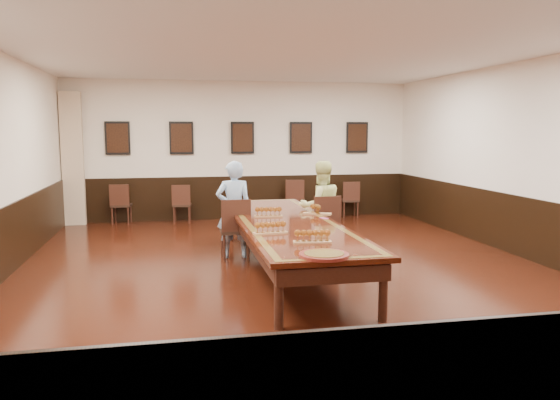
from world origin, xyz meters
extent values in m
cube|color=black|center=(0.00, 0.00, -0.01)|extent=(8.00, 10.00, 0.02)
cube|color=white|center=(0.00, 0.00, 3.21)|extent=(8.00, 10.00, 0.02)
cube|color=#F3E2CB|center=(0.00, 5.01, 1.60)|extent=(8.00, 0.02, 3.20)
cube|color=#F3E2CB|center=(0.00, -5.01, 1.60)|extent=(8.00, 0.02, 3.20)
cube|color=#F3E2CB|center=(4.01, 0.00, 1.60)|extent=(0.02, 10.00, 3.20)
imported|color=#5594D4|center=(-0.66, 1.02, 0.79)|extent=(0.58, 0.38, 1.59)
imported|color=#F6FA9C|center=(0.84, 1.13, 0.78)|extent=(0.82, 0.67, 1.56)
cube|color=#CF459E|center=(0.60, 0.11, 0.76)|extent=(0.12, 0.15, 0.01)
cube|color=#CAAC8B|center=(-3.75, 4.82, 1.45)|extent=(0.45, 0.18, 2.90)
cube|color=black|center=(0.00, 4.98, 0.50)|extent=(7.98, 0.04, 1.00)
cube|color=black|center=(3.98, 0.00, 0.50)|extent=(0.04, 9.98, 1.00)
cube|color=black|center=(0.00, 0.00, 0.72)|extent=(1.40, 5.00, 0.06)
cube|color=olive|center=(0.00, 0.00, 0.75)|extent=(1.28, 4.88, 0.00)
cube|color=black|center=(0.00, 0.00, 0.75)|extent=(1.10, 4.70, 0.00)
cube|color=black|center=(0.00, 0.00, 0.57)|extent=(1.25, 4.85, 0.18)
cylinder|color=black|center=(-0.58, -2.32, 0.34)|extent=(0.10, 0.10, 0.69)
cylinder|color=black|center=(0.58, -2.32, 0.34)|extent=(0.10, 0.10, 0.69)
cylinder|color=black|center=(-0.58, 2.32, 0.34)|extent=(0.10, 0.10, 0.69)
cylinder|color=black|center=(0.58, 2.32, 0.34)|extent=(0.10, 0.10, 0.69)
cube|color=black|center=(-2.80, 4.94, 1.90)|extent=(0.54, 0.03, 0.74)
cube|color=black|center=(-2.80, 4.92, 1.90)|extent=(0.46, 0.01, 0.64)
cube|color=black|center=(-1.40, 4.94, 1.90)|extent=(0.54, 0.03, 0.74)
cube|color=black|center=(-1.40, 4.92, 1.90)|extent=(0.46, 0.01, 0.64)
cube|color=black|center=(0.00, 4.94, 1.90)|extent=(0.54, 0.03, 0.74)
cube|color=black|center=(0.00, 4.92, 1.90)|extent=(0.46, 0.01, 0.64)
cube|color=black|center=(1.40, 4.94, 1.90)|extent=(0.54, 0.03, 0.74)
cube|color=black|center=(1.40, 4.92, 1.90)|extent=(0.46, 0.01, 0.64)
cube|color=black|center=(2.80, 4.94, 1.90)|extent=(0.54, 0.03, 0.74)
cube|color=black|center=(2.80, 4.92, 1.90)|extent=(0.46, 0.01, 0.64)
cube|color=#A67545|center=(-0.20, 0.41, 0.76)|extent=(0.44, 0.16, 0.03)
cube|color=#A67545|center=(0.60, 0.50, 0.76)|extent=(0.46, 0.31, 0.03)
cube|color=#A67545|center=(-0.42, -0.95, 0.76)|extent=(0.46, 0.19, 0.03)
cube|color=#A67545|center=(-0.04, -1.62, 0.76)|extent=(0.46, 0.19, 0.03)
cylinder|color=red|center=(-0.19, -0.26, 0.76)|extent=(0.19, 0.19, 0.02)
cylinder|color=silver|center=(-0.19, -0.26, 0.77)|extent=(0.11, 0.11, 0.01)
cylinder|color=#591511|center=(-0.09, -2.30, 0.77)|extent=(0.61, 0.61, 0.04)
cylinder|color=olive|center=(-0.09, -2.30, 0.79)|extent=(0.49, 0.49, 0.01)
camera|label=1|loc=(-1.65, -7.74, 2.09)|focal=35.00mm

